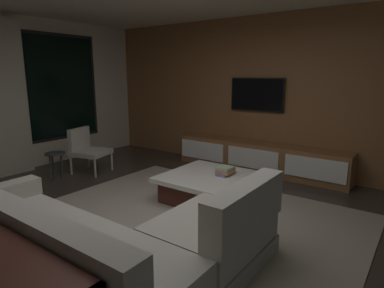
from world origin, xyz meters
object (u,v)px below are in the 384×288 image
(book_stack_on_coffee_table, at_px, (225,171))
(sectional_couch, at_px, (105,247))
(media_console, at_px, (260,158))
(accent_chair_near_window, at_px, (87,148))
(side_stool, at_px, (55,158))
(coffee_table, at_px, (209,187))
(mounted_tv, at_px, (257,94))

(book_stack_on_coffee_table, bearing_deg, sectional_couch, -177.46)
(sectional_couch, xyz_separation_m, media_console, (3.64, 0.26, -0.04))
(sectional_couch, relative_size, accent_chair_near_window, 3.21)
(side_stool, bearing_deg, accent_chair_near_window, -2.82)
(side_stool, distance_m, media_console, 3.45)
(sectional_couch, bearing_deg, media_console, 4.01)
(coffee_table, xyz_separation_m, book_stack_on_coffee_table, (0.14, -0.16, 0.23))
(coffee_table, xyz_separation_m, mounted_tv, (1.82, 0.20, 1.16))
(sectional_couch, bearing_deg, side_stool, 65.37)
(media_console, bearing_deg, mounted_tv, 47.59)
(accent_chair_near_window, distance_m, media_console, 3.06)
(media_console, bearing_deg, side_stool, 133.37)
(book_stack_on_coffee_table, bearing_deg, side_stool, 108.16)
(sectional_couch, height_order, mounted_tv, mounted_tv)
(coffee_table, height_order, accent_chair_near_window, accent_chair_near_window)
(coffee_table, height_order, mounted_tv, mounted_tv)
(sectional_couch, height_order, side_stool, sectional_couch)
(sectional_couch, relative_size, book_stack_on_coffee_table, 9.69)
(book_stack_on_coffee_table, height_order, media_console, media_console)
(side_stool, bearing_deg, book_stack_on_coffee_table, -71.84)
(sectional_couch, relative_size, side_stool, 5.43)
(coffee_table, bearing_deg, book_stack_on_coffee_table, -49.27)
(sectional_couch, bearing_deg, coffee_table, 7.33)
(coffee_table, relative_size, book_stack_on_coffee_table, 4.49)
(sectional_couch, distance_m, side_stool, 3.04)
(coffee_table, bearing_deg, side_stool, 106.35)
(sectional_couch, relative_size, mounted_tv, 2.50)
(accent_chair_near_window, distance_m, mounted_tv, 3.14)
(media_console, distance_m, mounted_tv, 1.13)
(coffee_table, height_order, side_stool, side_stool)
(accent_chair_near_window, height_order, side_stool, accent_chair_near_window)
(coffee_table, distance_m, book_stack_on_coffee_table, 0.31)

